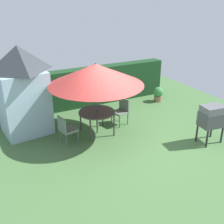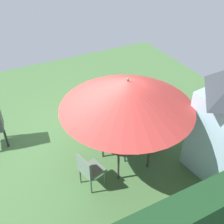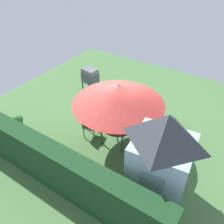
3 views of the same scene
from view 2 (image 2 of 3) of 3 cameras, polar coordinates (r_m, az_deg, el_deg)
The scene contains 5 objects.
ground_plane at distance 7.53m, azimuth -5.40°, elevation -6.84°, with size 11.00×11.00×0.00m, color #47703D.
patio_table at distance 6.59m, azimuth 2.80°, elevation -5.82°, with size 1.17×1.17×0.77m.
patio_umbrella at distance 5.82m, azimuth 3.16°, elevation 3.71°, with size 2.94×2.94×2.38m.
chair_near_shed at distance 7.33m, azimuth 9.62°, elevation -3.27°, with size 0.54×0.53×0.90m.
chair_far_side at distance 6.20m, azimuth -4.78°, elevation -11.66°, with size 0.57×0.56×0.90m.
Camera 2 is at (1.92, 5.22, 5.07)m, focal length 44.33 mm.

